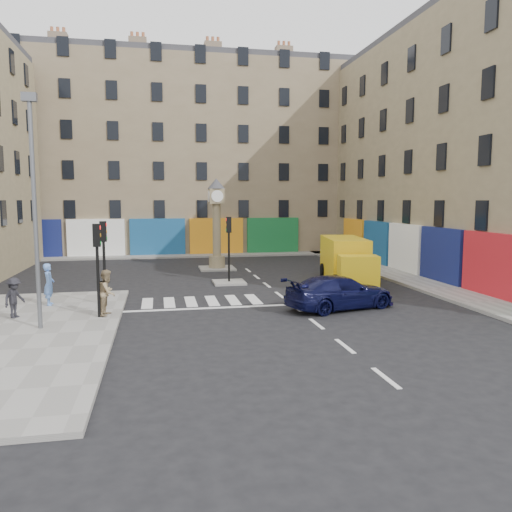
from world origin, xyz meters
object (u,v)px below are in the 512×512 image
object	(u,v)px
lamp_post	(34,199)
pedestrian_dark	(14,298)
traffic_light_left_near	(97,255)
clock_pillar	(217,218)
navy_sedan	(340,292)
pedestrian_blue	(49,284)
traffic_light_left_far	(104,249)
pedestrian_tan	(107,292)
traffic_light_island	(229,238)
yellow_van	(346,261)

from	to	relation	value
lamp_post	pedestrian_dark	size ratio (longest dim) A/B	5.21
traffic_light_left_near	pedestrian_dark	size ratio (longest dim) A/B	2.32
clock_pillar	navy_sedan	bearing A→B (deg)	-74.12
pedestrian_blue	pedestrian_dark	size ratio (longest dim) A/B	1.16
traffic_light_left_far	traffic_light_left_near	bearing A→B (deg)	-90.00
navy_sedan	pedestrian_blue	world-z (taller)	pedestrian_blue
traffic_light_left_near	pedestrian_tan	xyz separation A→B (m)	(0.30, 0.28, -1.55)
pedestrian_dark	pedestrian_blue	bearing A→B (deg)	5.38
clock_pillar	navy_sedan	world-z (taller)	clock_pillar
traffic_light_left_far	traffic_light_island	xyz separation A→B (m)	(6.30, 5.40, -0.03)
traffic_light_left_near	lamp_post	xyz separation A→B (m)	(-1.90, -1.40, 2.17)
lamp_post	navy_sedan	world-z (taller)	lamp_post
traffic_light_left_near	traffic_light_island	size ratio (longest dim) A/B	1.00
clock_pillar	pedestrian_blue	world-z (taller)	clock_pillar
traffic_light_left_far	yellow_van	xyz separation A→B (m)	(13.07, 4.55, -1.36)
pedestrian_tan	lamp_post	bearing A→B (deg)	139.64
traffic_light_left_far	traffic_light_island	distance (m)	8.30
pedestrian_tan	pedestrian_dark	size ratio (longest dim) A/B	1.16
traffic_light_left_far	navy_sedan	bearing A→B (deg)	-12.04
traffic_light_left_far	pedestrian_blue	xyz separation A→B (m)	(-2.42, 0.41, -1.55)
yellow_van	pedestrian_blue	world-z (taller)	yellow_van
navy_sedan	yellow_van	distance (m)	7.34
traffic_light_island	clock_pillar	xyz separation A→B (m)	(0.00, 6.00, 0.96)
navy_sedan	traffic_light_island	bearing A→B (deg)	11.46
pedestrian_blue	traffic_light_left_far	bearing A→B (deg)	-106.49
traffic_light_left_near	pedestrian_blue	bearing A→B (deg)	130.73
traffic_light_left_near	traffic_light_left_far	world-z (taller)	same
pedestrian_dark	navy_sedan	bearing A→B (deg)	-65.98
clock_pillar	pedestrian_blue	size ratio (longest dim) A/B	3.30
lamp_post	pedestrian_tan	xyz separation A→B (m)	(2.20, 1.68, -3.72)
pedestrian_blue	pedestrian_dark	bearing A→B (deg)	153.29
yellow_van	lamp_post	bearing A→B (deg)	-140.68
traffic_light_island	pedestrian_blue	size ratio (longest dim) A/B	2.00
pedestrian_tan	pedestrian_dark	world-z (taller)	pedestrian_tan
traffic_light_left_near	yellow_van	distance (m)	14.87
lamp_post	pedestrian_dark	distance (m)	4.50
traffic_light_island	pedestrian_tan	size ratio (longest dim) A/B	2.00
navy_sedan	yellow_van	xyz separation A→B (m)	(2.91, 6.72, 0.53)
traffic_light_left_far	traffic_light_island	size ratio (longest dim) A/B	1.00
traffic_light_left_near	lamp_post	bearing A→B (deg)	-143.62
traffic_light_island	pedestrian_dark	world-z (taller)	traffic_light_island
lamp_post	pedestrian_blue	world-z (taller)	lamp_post
lamp_post	pedestrian_blue	bearing A→B (deg)	97.00
traffic_light_left_near	pedestrian_tan	distance (m)	1.60
clock_pillar	yellow_van	distance (m)	9.89
yellow_van	pedestrian_tan	size ratio (longest dim) A/B	3.92
traffic_light_left_far	pedestrian_blue	size ratio (longest dim) A/B	2.00
pedestrian_tan	pedestrian_blue	bearing A→B (deg)	59.37
traffic_light_left_near	pedestrian_tan	bearing A→B (deg)	42.56
traffic_light_left_far	yellow_van	size ratio (longest dim) A/B	0.51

